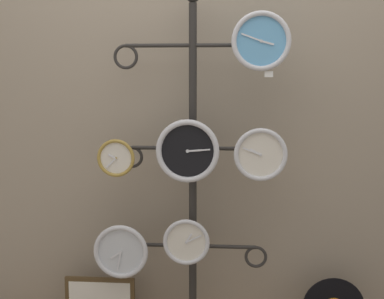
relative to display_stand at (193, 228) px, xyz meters
name	(u,v)px	position (x,y,z in m)	size (l,w,h in m)	color
shop_wall	(195,72)	(0.00, 0.16, 0.80)	(4.40, 0.04, 2.80)	gray
display_stand	(193,228)	(0.00, 0.00, 0.00)	(0.80, 0.42, 1.81)	#282623
clock_top_right	(261,41)	(0.33, -0.12, 0.95)	(0.28, 0.04, 0.28)	#60A8DB
clock_middle_left	(116,158)	(-0.38, -0.07, 0.38)	(0.19, 0.04, 0.19)	silver
clock_middle_center	(188,151)	(-0.02, -0.11, 0.42)	(0.31, 0.04, 0.31)	black
clock_middle_right	(261,155)	(0.34, -0.11, 0.41)	(0.26, 0.04, 0.26)	silver
clock_bottom_left	(121,251)	(-0.36, -0.10, -0.10)	(0.28, 0.04, 0.28)	silver
clock_bottom_center	(186,242)	(-0.03, -0.09, -0.05)	(0.24, 0.04, 0.24)	silver
price_tag_upper	(269,74)	(0.37, -0.12, 0.79)	(0.04, 0.00, 0.03)	white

